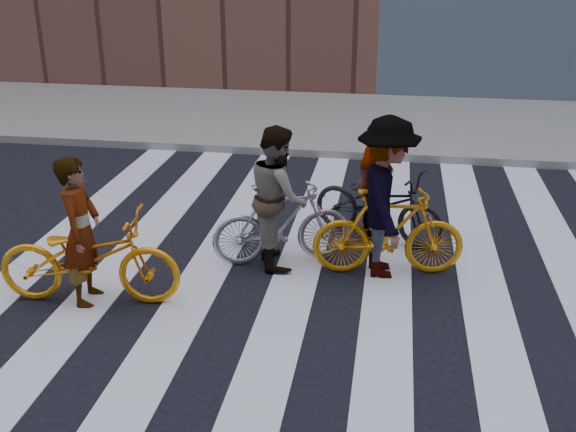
% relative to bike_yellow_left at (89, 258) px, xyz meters
% --- Properties ---
extents(ground, '(100.00, 100.00, 0.00)m').
position_rel_bike_yellow_left_xyz_m(ground, '(2.71, 0.67, -0.53)').
color(ground, black).
rests_on(ground, ground).
extents(sidewalk_far, '(100.00, 5.00, 0.15)m').
position_rel_bike_yellow_left_xyz_m(sidewalk_far, '(2.71, 8.17, -0.45)').
color(sidewalk_far, gray).
rests_on(sidewalk_far, ground).
extents(zebra_crosswalk, '(8.25, 10.00, 0.01)m').
position_rel_bike_yellow_left_xyz_m(zebra_crosswalk, '(2.71, 0.67, -0.52)').
color(zebra_crosswalk, silver).
rests_on(zebra_crosswalk, ground).
extents(bike_yellow_left, '(2.08, 0.90, 1.06)m').
position_rel_bike_yellow_left_xyz_m(bike_yellow_left, '(0.00, 0.00, 0.00)').
color(bike_yellow_left, orange).
rests_on(bike_yellow_left, ground).
extents(bike_silver_mid, '(1.80, 1.06, 1.04)m').
position_rel_bike_yellow_left_xyz_m(bike_silver_mid, '(1.93, 1.31, -0.01)').
color(bike_silver_mid, '#A8A8B2').
rests_on(bike_silver_mid, ground).
extents(bike_yellow_right, '(1.85, 0.76, 1.08)m').
position_rel_bike_yellow_left_xyz_m(bike_yellow_right, '(3.23, 1.20, 0.01)').
color(bike_yellow_right, orange).
rests_on(bike_yellow_right, ground).
extents(bike_dark_rear, '(1.97, 1.33, 0.98)m').
position_rel_bike_yellow_left_xyz_m(bike_dark_rear, '(3.08, 2.23, -0.04)').
color(bike_dark_rear, black).
rests_on(bike_dark_rear, ground).
extents(rider_left, '(0.46, 0.65, 1.69)m').
position_rel_bike_yellow_left_xyz_m(rider_left, '(-0.05, 0.00, 0.31)').
color(rider_left, slate).
rests_on(rider_left, ground).
extents(rider_mid, '(0.92, 1.03, 1.75)m').
position_rel_bike_yellow_left_xyz_m(rider_mid, '(1.88, 1.31, 0.35)').
color(rider_mid, slate).
rests_on(rider_mid, ground).
extents(rider_right, '(0.89, 1.34, 1.94)m').
position_rel_bike_yellow_left_xyz_m(rider_right, '(3.18, 1.20, 0.44)').
color(rider_right, slate).
rests_on(rider_right, ground).
extents(rider_rear, '(0.76, 1.05, 1.66)m').
position_rel_bike_yellow_left_xyz_m(rider_rear, '(3.03, 2.23, 0.30)').
color(rider_rear, slate).
rests_on(rider_rear, ground).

